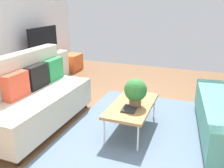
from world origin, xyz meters
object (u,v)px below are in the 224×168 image
Objects in this scene: tv_console at (45,68)px; vase_0 at (25,57)px; coffee_table at (132,106)px; potted_plant at (135,91)px; tv at (43,42)px; couch_beige at (33,98)px; vase_1 at (30,55)px; storage_trunk at (73,62)px; table_book_0 at (129,109)px; bottle_0 at (38,53)px.

tv_console is 10.57× the size of vase_0.
coffee_table is 8.31× the size of vase_0.
potted_plant is 3.01× the size of vase_0.
tv_console is 1.40× the size of tv.
tv is at bearing 59.55° from potted_plant.
vase_1 is (1.47, 1.20, 0.26)m from couch_beige.
tv_console is 3.07m from potted_plant.
vase_1 reaches higher than storage_trunk.
bottle_0 reaches higher than table_book_0.
tv reaches higher than tv_console.
vase_1 reaches higher than tv_console.
vase_0 reaches higher than tv_console.
coffee_table is at bearing -109.10° from vase_0.
tv_console is 5.83× the size of table_book_0.
couch_beige is at bearing 105.22° from coffee_table.
coffee_table is 0.26m from potted_plant.
vase_0 is (-0.58, 0.07, -0.25)m from tv.
bottle_0 reaches higher than tv_console.
tv is at bearing -90.00° from tv_console.
storage_trunk is 2.88× the size of bottle_0.
vase_0 is (-1.68, 0.15, 0.49)m from storage_trunk.
tv is 0.48m from vase_1.
storage_trunk is (2.59, 2.48, -0.17)m from coffee_table.
storage_trunk is at bearing -5.19° from tv_console.
potted_plant is 2.20× the size of bottle_0.
bottle_0 is at bearing 63.83° from coffee_table.
storage_trunk is 1.31× the size of potted_plant.
potted_plant is (-1.54, -2.61, -0.31)m from tv.
bottle_0 is at bearing -14.95° from vase_0.
table_book_0 is (0.19, -1.44, -0.02)m from couch_beige.
tv_console reaches higher than storage_trunk.
vase_0 is (1.11, 2.65, 0.27)m from table_book_0.
couch_beige is 4.78× the size of potted_plant.
vase_1 is at bearing 67.63° from coffee_table.
couch_beige is 2.00m from bottle_0.
potted_plant is (-1.54, -2.63, 0.32)m from tv_console.
table_book_0 is 1.33× the size of bottle_0.
couch_beige reaches higher than table_book_0.
table_book_0 is at bearing -119.56° from bottle_0.
vase_0 is at bearing 70.39° from potted_plant.
couch_beige is at bearing -145.70° from bottle_0.
coffee_table is 0.79× the size of tv_console.
coffee_table is 3.59m from storage_trunk.
tv is 0.33m from bottle_0.
storage_trunk is (1.10, -0.08, -0.73)m from tv.
tv_console is at bearing -6.97° from vase_1.
vase_0 is at bearing 180.00° from vase_1.
tv reaches higher than storage_trunk.
coffee_table is (0.39, -1.42, -0.06)m from couch_beige.
vase_0 is at bearing 174.90° from storage_trunk.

